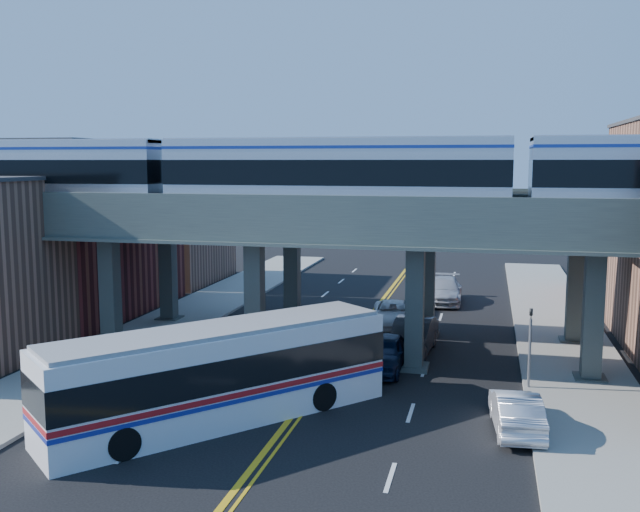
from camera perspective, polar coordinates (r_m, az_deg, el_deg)
The scene contains 16 objects.
ground at distance 28.21m, azimuth -2.56°, elevation -13.07°, with size 120.00×120.00×0.00m, color black.
sidewalk_west at distance 41.24m, azimuth -14.29°, elevation -6.48°, with size 5.00×70.00×0.16m, color gray.
sidewalk_east at distance 36.97m, azimuth 19.60°, elevation -8.33°, with size 5.00×70.00×0.16m, color gray.
building_west_b at distance 48.94m, azimuth -18.53°, elevation 2.00°, with size 8.00×14.00×11.00m, color maroon.
building_west_c at distance 60.46m, azimuth -11.98°, elevation 1.80°, with size 8.00×10.00×8.00m, color #98644E.
elevated_viaduct_near at distance 34.33m, azimuth 1.03°, elevation 1.79°, with size 52.00×3.60×7.40m.
elevated_viaduct_far at distance 41.17m, azimuth 3.11°, elevation 2.75°, with size 52.00×3.60×7.40m.
transit_train at distance 34.14m, azimuth 1.20°, elevation 6.68°, with size 50.58×3.17×3.70m.
stop_sign at distance 30.34m, azimuth -0.46°, elevation -8.06°, with size 0.76×0.09×2.63m.
traffic_signal at distance 32.35m, azimuth 16.46°, elevation -6.39°, with size 0.15×0.18×4.10m.
transit_bus at distance 27.96m, azimuth -7.97°, elevation -9.37°, with size 11.34×12.40×3.55m.
car_lane_a at distance 34.49m, azimuth 5.13°, elevation -7.73°, with size 2.00×4.98×1.70m, color #0D1832.
car_lane_b at distance 37.58m, azimuth 7.42°, elevation -6.39°, with size 1.91×5.48×1.81m, color #2E2D30.
car_lane_c at distance 43.67m, azimuth 5.85°, elevation -4.62°, with size 2.41×5.23×1.45m, color silver.
car_lane_d at distance 51.20m, azimuth 9.90°, elevation -2.73°, with size 2.42×5.94×1.72m, color #B3B3B8.
car_parked_curb at distance 27.94m, azimuth 15.42°, elevation -11.89°, with size 1.60×4.60×1.52m, color silver.
Camera 1 is at (7.27, -25.37, 9.97)m, focal length 40.00 mm.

